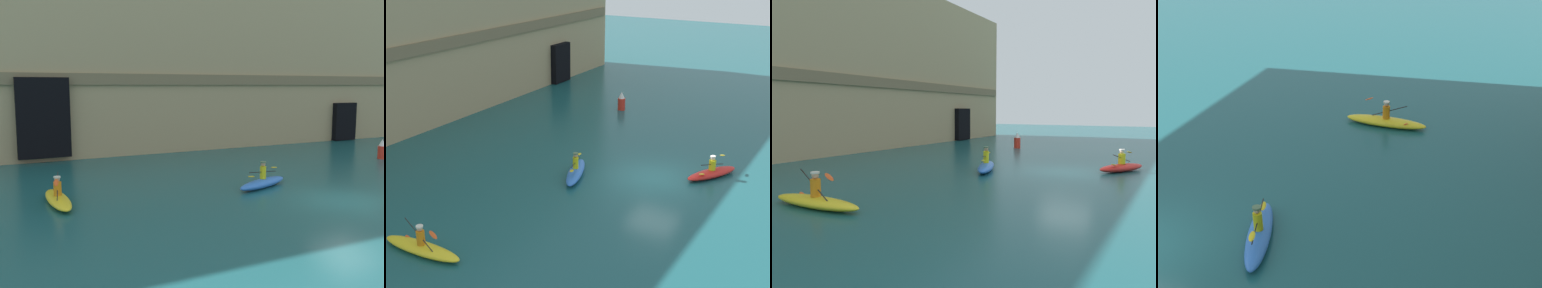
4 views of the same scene
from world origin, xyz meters
The scene contains 2 objects.
kayak_yellow centered at (-10.95, 4.85, 0.22)m, with size 0.93×3.62×1.21m.
kayak_blue centered at (-1.79, 3.55, 0.25)m, with size 3.43×1.85×1.25m.
Camera 4 is at (9.62, 10.71, 10.33)m, focal length 50.00 mm.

